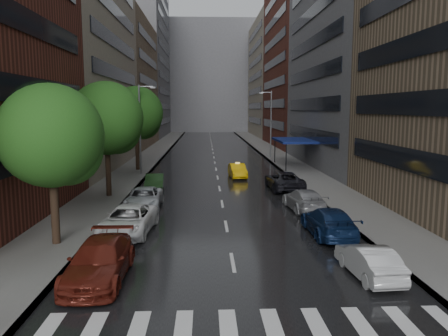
{
  "coord_description": "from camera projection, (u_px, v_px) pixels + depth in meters",
  "views": [
    {
      "loc": [
        -1.18,
        -14.57,
        6.78
      ],
      "look_at": [
        0.0,
        13.04,
        3.0
      ],
      "focal_mm": 35.0,
      "sensor_mm": 36.0,
      "label": 1
    }
  ],
  "objects": [
    {
      "name": "ground",
      "position": [
        240.0,
        302.0,
        15.4
      ],
      "size": [
        220.0,
        220.0,
        0.0
      ],
      "primitive_type": "plane",
      "color": "gray",
      "rests_on": "ground"
    },
    {
      "name": "road",
      "position": [
        213.0,
        154.0,
        64.89
      ],
      "size": [
        14.0,
        140.0,
        0.01
      ],
      "primitive_type": "cube",
      "color": "black",
      "rests_on": "ground"
    },
    {
      "name": "sidewalk_left",
      "position": [
        153.0,
        154.0,
        64.5
      ],
      "size": [
        4.0,
        140.0,
        0.15
      ],
      "primitive_type": "cube",
      "color": "gray",
      "rests_on": "ground"
    },
    {
      "name": "sidewalk_right",
      "position": [
        273.0,
        154.0,
        65.26
      ],
      "size": [
        4.0,
        140.0,
        0.15
      ],
      "primitive_type": "cube",
      "color": "gray",
      "rests_on": "ground"
    },
    {
      "name": "crosswalk",
      "position": [
        251.0,
        330.0,
        13.42
      ],
      "size": [
        13.15,
        2.8,
        0.01
      ],
      "color": "silver",
      "rests_on": "ground"
    },
    {
      "name": "buildings_left",
      "position": [
        120.0,
        51.0,
        70.79
      ],
      "size": [
        8.0,
        108.0,
        38.0
      ],
      "color": "maroon",
      "rests_on": "ground"
    },
    {
      "name": "buildings_right",
      "position": [
        305.0,
        57.0,
        70.12
      ],
      "size": [
        8.05,
        109.1,
        36.0
      ],
      "color": "#937A5B",
      "rests_on": "ground"
    },
    {
      "name": "building_far",
      "position": [
        209.0,
        77.0,
        130.03
      ],
      "size": [
        40.0,
        14.0,
        32.0
      ],
      "primitive_type": "cube",
      "color": "slate",
      "rests_on": "ground"
    },
    {
      "name": "tree_near",
      "position": [
        51.0,
        136.0,
        20.94
      ],
      "size": [
        5.01,
        5.01,
        7.99
      ],
      "color": "#382619",
      "rests_on": "ground"
    },
    {
      "name": "tree_mid",
      "position": [
        106.0,
        118.0,
        32.71
      ],
      "size": [
        5.53,
        5.53,
        8.82
      ],
      "color": "#382619",
      "rests_on": "ground"
    },
    {
      "name": "tree_far",
      "position": [
        136.0,
        113.0,
        46.89
      ],
      "size": [
        5.76,
        5.76,
        9.18
      ],
      "color": "#382619",
      "rests_on": "ground"
    },
    {
      "name": "taxi",
      "position": [
        237.0,
        171.0,
        43.01
      ],
      "size": [
        1.77,
        4.28,
        1.38
      ],
      "primitive_type": "imported",
      "rotation": [
        0.0,
        0.0,
        0.08
      ],
      "color": "#E2AC0B",
      "rests_on": "ground"
    },
    {
      "name": "parked_cars_left",
      "position": [
        132.0,
        214.0,
        25.07
      ],
      "size": [
        2.92,
        23.85,
        1.57
      ],
      "color": "maroon",
      "rests_on": "ground"
    },
    {
      "name": "parked_cars_right",
      "position": [
        305.0,
        200.0,
        28.87
      ],
      "size": [
        2.81,
        24.03,
        1.56
      ],
      "color": "silver",
      "rests_on": "ground"
    },
    {
      "name": "street_lamp_left",
      "position": [
        141.0,
        127.0,
        44.1
      ],
      "size": [
        1.74,
        0.22,
        9.0
      ],
      "color": "gray",
      "rests_on": "sidewalk_left"
    },
    {
      "name": "street_lamp_right",
      "position": [
        270.0,
        122.0,
        59.6
      ],
      "size": [
        1.74,
        0.22,
        9.0
      ],
      "color": "gray",
      "rests_on": "sidewalk_right"
    },
    {
      "name": "awning",
      "position": [
        294.0,
        140.0,
        50.0
      ],
      "size": [
        4.0,
        8.0,
        3.12
      ],
      "color": "navy",
      "rests_on": "sidewalk_right"
    }
  ]
}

